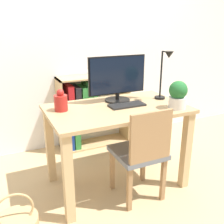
{
  "coord_description": "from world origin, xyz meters",
  "views": [
    {
      "loc": [
        -0.95,
        -1.94,
        1.46
      ],
      "look_at": [
        0.0,
        0.1,
        0.68
      ],
      "focal_mm": 42.0,
      "sensor_mm": 36.0,
      "label": 1
    }
  ],
  "objects": [
    {
      "name": "bookshelf",
      "position": [
        -0.02,
        0.88,
        0.46
      ],
      "size": [
        0.85,
        0.28,
        0.87
      ],
      "color": "tan",
      "rests_on": "ground_plane"
    },
    {
      "name": "desk",
      "position": [
        0.0,
        0.0,
        0.61
      ],
      "size": [
        1.2,
        0.73,
        0.76
      ],
      "color": "tan",
      "rests_on": "ground_plane"
    },
    {
      "name": "potted_plant",
      "position": [
        0.45,
        -0.25,
        0.88
      ],
      "size": [
        0.15,
        0.15,
        0.24
      ],
      "color": "silver",
      "rests_on": "desk"
    },
    {
      "name": "vase",
      "position": [
        -0.46,
        0.11,
        0.84
      ],
      "size": [
        0.11,
        0.11,
        0.18
      ],
      "color": "#B2231E",
      "rests_on": "desk"
    },
    {
      "name": "chair",
      "position": [
        0.09,
        -0.3,
        0.45
      ],
      "size": [
        0.4,
        0.4,
        0.83
      ],
      "rotation": [
        0.0,
        0.0,
        0.1
      ],
      "color": "slate",
      "rests_on": "ground_plane"
    },
    {
      "name": "wall_back",
      "position": [
        0.0,
        1.05,
        1.3
      ],
      "size": [
        8.0,
        0.05,
        2.6
      ],
      "color": "white",
      "rests_on": "ground_plane"
    },
    {
      "name": "keyboard",
      "position": [
        0.1,
        -0.01,
        0.77
      ],
      "size": [
        0.32,
        0.14,
        0.02
      ],
      "color": "black",
      "rests_on": "desk"
    },
    {
      "name": "monitor",
      "position": [
        0.09,
        0.17,
        0.98
      ],
      "size": [
        0.56,
        0.24,
        0.42
      ],
      "color": "black",
      "rests_on": "desk"
    },
    {
      "name": "desk_lamp",
      "position": [
        0.49,
        0.01,
        1.04
      ],
      "size": [
        0.1,
        0.19,
        0.46
      ],
      "color": "black",
      "rests_on": "desk"
    },
    {
      "name": "ground_plane",
      "position": [
        0.0,
        0.0,
        0.0
      ],
      "size": [
        10.0,
        10.0,
        0.0
      ],
      "primitive_type": "plane",
      "color": "tan"
    }
  ]
}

